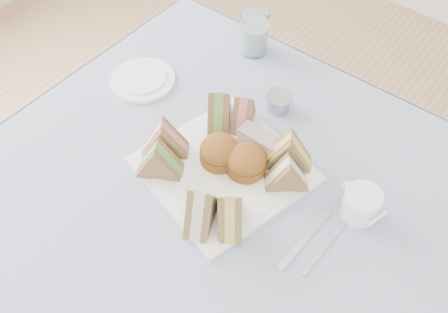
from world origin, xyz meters
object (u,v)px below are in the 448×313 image
Objects in this scene: water_glass at (254,33)px; table at (212,270)px; serving_plate at (224,169)px; creamer_jug at (361,204)px.

table is at bearing -65.49° from water_glass.
serving_plate is 0.42m from water_glass.
water_glass is (-0.19, 0.37, 0.05)m from serving_plate.
creamer_jug is (0.28, 0.08, 0.03)m from serving_plate.
table is 11.93× the size of creamer_jug.
serving_plate is 2.85× the size of water_glass.
creamer_jug is (0.28, 0.15, 0.41)m from table.
table is 2.87× the size of serving_plate.
water_glass reaches higher than serving_plate.
table is 0.39m from serving_plate.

